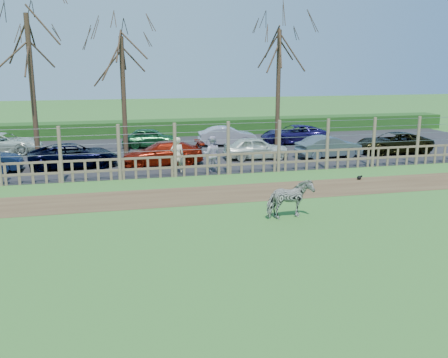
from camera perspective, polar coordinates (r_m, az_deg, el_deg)
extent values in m
plane|color=#509F40|center=(15.51, -1.48, -6.21)|extent=(120.00, 120.00, 0.00)
cube|color=brown|center=(19.75, -4.16, -1.96)|extent=(34.00, 2.80, 0.01)
cube|color=#232326|center=(29.43, -7.28, 3.03)|extent=(44.00, 13.00, 0.04)
cube|color=#1E4716|center=(36.25, -8.50, 5.73)|extent=(46.00, 2.00, 1.10)
cube|color=brown|center=(23.01, -5.58, 1.33)|extent=(30.00, 0.06, 0.10)
cube|color=brown|center=(22.92, -5.60, 2.55)|extent=(30.00, 0.06, 0.10)
cylinder|color=brown|center=(22.76, -18.20, 2.65)|extent=(0.16, 0.16, 2.50)
cylinder|color=brown|center=(22.67, -11.90, 2.99)|extent=(0.16, 0.16, 2.50)
cylinder|color=brown|center=(22.86, -5.62, 3.29)|extent=(0.16, 0.16, 2.50)
cylinder|color=brown|center=(23.32, 0.49, 3.55)|extent=(0.16, 0.16, 2.50)
cylinder|color=brown|center=(24.03, 6.30, 3.75)|extent=(0.16, 0.16, 2.50)
cylinder|color=brown|center=(24.97, 11.73, 3.91)|extent=(0.16, 0.16, 2.50)
cylinder|color=brown|center=(26.12, 16.73, 4.03)|extent=(0.16, 0.16, 2.50)
cylinder|color=brown|center=(27.44, 21.27, 4.11)|extent=(0.16, 0.16, 2.50)
cylinder|color=gray|center=(22.86, -5.62, 3.29)|extent=(30.00, 0.02, 0.02)
cylinder|color=gray|center=(22.80, -5.64, 4.28)|extent=(30.00, 0.02, 0.02)
cylinder|color=gray|center=(22.74, -5.67, 5.28)|extent=(30.00, 0.02, 0.02)
cylinder|color=gray|center=(22.70, -5.69, 6.15)|extent=(30.00, 0.02, 0.02)
cylinder|color=#3D2B1E|center=(27.10, -21.03, 9.35)|extent=(0.26, 0.26, 7.50)
cylinder|color=#3D2B1E|center=(27.91, -11.39, 9.01)|extent=(0.26, 0.26, 6.50)
cylinder|color=#3D2B1E|center=(30.08, 6.20, 9.95)|extent=(0.26, 0.26, 7.00)
imported|color=gray|center=(16.92, 7.53, -2.32)|extent=(1.66, 0.97, 1.32)
imported|color=beige|center=(23.52, -5.37, 2.71)|extent=(0.66, 0.46, 1.72)
imported|color=silver|center=(23.76, -1.41, 2.87)|extent=(0.98, 0.84, 1.72)
sphere|color=black|center=(23.22, 15.18, 0.13)|extent=(0.19, 0.19, 0.19)
sphere|color=black|center=(23.26, 15.43, 0.31)|extent=(0.09, 0.09, 0.09)
imported|color=black|center=(25.93, -16.79, 2.59)|extent=(4.51, 2.46, 1.20)
imported|color=maroon|center=(25.62, -7.04, 2.94)|extent=(4.17, 1.76, 1.20)
imported|color=silver|center=(27.10, 3.69, 3.56)|extent=(3.59, 1.61, 1.20)
imported|color=slate|center=(28.03, 11.89, 3.63)|extent=(3.77, 1.71, 1.20)
imported|color=black|center=(30.42, 18.78, 3.94)|extent=(4.40, 2.18, 1.20)
imported|color=silver|center=(31.32, -23.94, 3.76)|extent=(4.50, 2.43, 1.20)
imported|color=#1C592C|center=(31.10, -8.33, 4.69)|extent=(3.65, 1.78, 1.20)
imported|color=#B7B3C4|center=(31.50, 0.37, 4.94)|extent=(3.72, 1.52, 1.20)
imported|color=#19134D|center=(32.53, 8.03, 5.07)|extent=(4.45, 2.30, 1.20)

